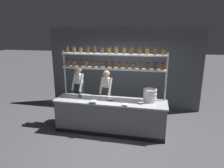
% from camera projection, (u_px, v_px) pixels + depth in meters
% --- Properties ---
extents(ground_plane, '(40.00, 40.00, 0.00)m').
position_uv_depth(ground_plane, '(110.00, 131.00, 5.72)').
color(ground_plane, '#4C4C51').
extents(back_wall, '(5.48, 0.12, 2.88)m').
position_uv_depth(back_wall, '(123.00, 68.00, 7.24)').
color(back_wall, '#4C5156').
rests_on(back_wall, ground_plane).
extents(prep_counter, '(3.08, 0.76, 0.92)m').
position_uv_depth(prep_counter, '(110.00, 116.00, 5.59)').
color(prep_counter, slate).
rests_on(prep_counter, ground_plane).
extents(spice_shelf_unit, '(2.96, 0.28, 2.36)m').
position_uv_depth(spice_shelf_unit, '(113.00, 62.00, 5.52)').
color(spice_shelf_unit, '#B7BABF').
rests_on(spice_shelf_unit, ground_plane).
extents(chef_left, '(0.42, 0.35, 1.73)m').
position_uv_depth(chef_left, '(79.00, 89.00, 6.20)').
color(chef_left, black).
rests_on(chef_left, ground_plane).
extents(chef_center, '(0.41, 0.33, 1.63)m').
position_uv_depth(chef_center, '(107.00, 93.00, 6.06)').
color(chef_center, black).
rests_on(chef_center, ground_plane).
extents(container_stack, '(0.37, 0.37, 0.34)m').
position_uv_depth(container_stack, '(150.00, 95.00, 5.36)').
color(container_stack, white).
rests_on(container_stack, prep_counter).
extents(prep_bowl_near_left, '(0.16, 0.16, 0.04)m').
position_uv_depth(prep_bowl_near_left, '(141.00, 103.00, 5.23)').
color(prep_bowl_near_left, silver).
rests_on(prep_bowl_near_left, prep_counter).
extents(prep_bowl_center_front, '(0.22, 0.22, 0.06)m').
position_uv_depth(prep_bowl_center_front, '(111.00, 99.00, 5.47)').
color(prep_bowl_center_front, silver).
rests_on(prep_bowl_center_front, prep_counter).
extents(prep_bowl_center_back, '(0.16, 0.16, 0.04)m').
position_uv_depth(prep_bowl_center_back, '(125.00, 105.00, 5.08)').
color(prep_bowl_center_back, white).
rests_on(prep_bowl_center_back, prep_counter).
extents(prep_bowl_near_right, '(0.22, 0.22, 0.06)m').
position_uv_depth(prep_bowl_near_right, '(94.00, 102.00, 5.26)').
color(prep_bowl_near_right, '#B2B7BC').
rests_on(prep_bowl_near_right, prep_counter).
extents(serving_cup_front, '(0.08, 0.08, 0.08)m').
position_uv_depth(serving_cup_front, '(80.00, 96.00, 5.70)').
color(serving_cup_front, '#334C70').
rests_on(serving_cup_front, prep_counter).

